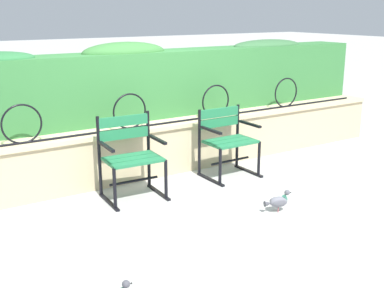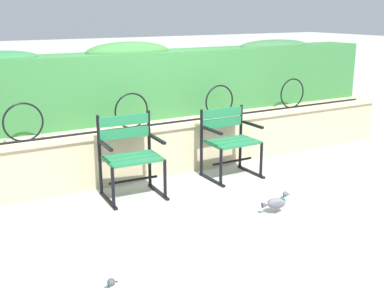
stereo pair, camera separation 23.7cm
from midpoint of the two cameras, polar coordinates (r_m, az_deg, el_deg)
name	(u,v)px [view 1 (the left image)]	position (r m, az deg, el deg)	size (l,w,h in m)	color
ground_plane	(198,194)	(5.42, -0.54, -5.92)	(60.00, 60.00, 0.00)	#ADADA8
stone_wall	(158,148)	(6.05, -5.07, -0.48)	(7.15, 0.41, 0.63)	#C6B289
iron_arch_fence	(135,114)	(5.73, -7.80, 3.54)	(6.62, 0.02, 0.42)	black
hedge_row	(142,82)	(6.30, -6.98, 7.20)	(7.01, 0.55, 0.96)	#387A3D
park_chair_left	(130,155)	(5.28, -8.50, -1.25)	(0.65, 0.55, 0.89)	#237547
park_chair_right	(227,139)	(5.93, 2.95, 0.60)	(0.63, 0.52, 0.82)	#237547
pigeon_far_side	(278,201)	(4.99, 8.69, -6.64)	(0.29, 0.15, 0.22)	slate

